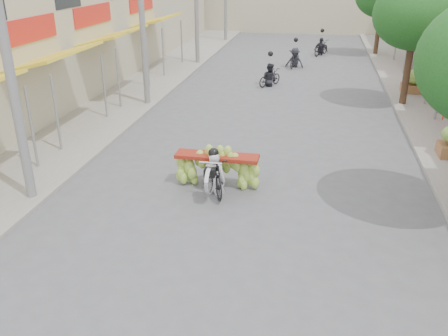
% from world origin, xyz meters
% --- Properties ---
extents(ground, '(120.00, 120.00, 0.00)m').
position_xyz_m(ground, '(0.00, 0.00, 0.00)').
color(ground, '#545559').
rests_on(ground, ground).
extents(sidewalk_left, '(4.00, 60.00, 0.12)m').
position_xyz_m(sidewalk_left, '(-7.00, 15.00, 0.06)').
color(sidewalk_left, gray).
rests_on(sidewalk_left, ground).
extents(sidewalk_right, '(4.00, 60.00, 0.12)m').
position_xyz_m(sidewalk_right, '(7.00, 15.00, 0.06)').
color(sidewalk_right, gray).
rests_on(sidewalk_right, ground).
extents(shophouse_row_left, '(9.77, 40.00, 6.00)m').
position_xyz_m(shophouse_row_left, '(-11.98, 13.98, 3.00)').
color(shophouse_row_left, '#B4AB8E').
rests_on(shophouse_row_left, ground).
extents(utility_pole_near, '(0.60, 0.24, 8.00)m').
position_xyz_m(utility_pole_near, '(-5.40, 3.00, 4.03)').
color(utility_pole_near, slate).
rests_on(utility_pole_near, ground).
extents(utility_pole_mid, '(0.60, 0.24, 8.00)m').
position_xyz_m(utility_pole_mid, '(-5.40, 12.00, 4.03)').
color(utility_pole_mid, slate).
rests_on(utility_pole_mid, ground).
extents(street_tree_mid, '(3.40, 3.40, 5.25)m').
position_xyz_m(street_tree_mid, '(5.40, 14.00, 3.78)').
color(street_tree_mid, '#3A2719').
rests_on(street_tree_mid, ground).
extents(produce_crate_far, '(1.20, 0.88, 1.16)m').
position_xyz_m(produce_crate_far, '(6.20, 16.00, 0.71)').
color(produce_crate_far, brown).
rests_on(produce_crate_far, ground).
extents(banana_motorbike, '(2.27, 1.95, 2.16)m').
position_xyz_m(banana_motorbike, '(-0.83, 4.52, 0.72)').
color(banana_motorbike, black).
rests_on(banana_motorbike, ground).
extents(pedestrian, '(0.89, 0.66, 1.61)m').
position_xyz_m(pedestrian, '(6.29, 16.16, 0.92)').
color(pedestrian, silver).
rests_on(pedestrian, ground).
extents(bg_motorbike_a, '(1.26, 1.56, 1.95)m').
position_xyz_m(bg_motorbike_a, '(-0.59, 16.47, 0.76)').
color(bg_motorbike_a, black).
rests_on(bg_motorbike_a, ground).
extents(bg_motorbike_b, '(1.14, 1.92, 1.95)m').
position_xyz_m(bg_motorbike_b, '(0.39, 21.15, 0.83)').
color(bg_motorbike_b, black).
rests_on(bg_motorbike_b, ground).
extents(bg_motorbike_c, '(1.29, 1.81, 1.95)m').
position_xyz_m(bg_motorbike_c, '(1.86, 25.41, 0.78)').
color(bg_motorbike_c, black).
rests_on(bg_motorbike_c, ground).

